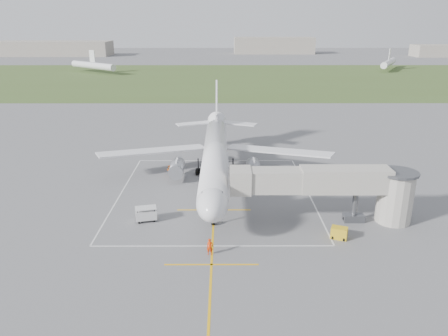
{
  "coord_description": "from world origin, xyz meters",
  "views": [
    {
      "loc": [
        1.22,
        -64.39,
        24.57
      ],
      "look_at": [
        1.38,
        -4.0,
        4.0
      ],
      "focal_mm": 35.0,
      "sensor_mm": 36.0,
      "label": 1
    }
  ],
  "objects_px": {
    "airliner": "(215,156)",
    "gpu_unit": "(339,233)",
    "jet_bridge": "(339,187)",
    "baggage_cart": "(146,214)",
    "ramp_worker_wing": "(169,171)",
    "ramp_worker_nose": "(210,247)"
  },
  "relations": [
    {
      "from": "jet_bridge",
      "to": "gpu_unit",
      "type": "bearing_deg",
      "value": -99.42
    },
    {
      "from": "baggage_cart",
      "to": "ramp_worker_nose",
      "type": "distance_m",
      "value": 12.02
    },
    {
      "from": "airliner",
      "to": "jet_bridge",
      "type": "relative_size",
      "value": 2.0
    },
    {
      "from": "airliner",
      "to": "gpu_unit",
      "type": "xyz_separation_m",
      "value": [
        14.95,
        -18.9,
        -3.7
      ]
    },
    {
      "from": "baggage_cart",
      "to": "airliner",
      "type": "bearing_deg",
      "value": 45.42
    },
    {
      "from": "jet_bridge",
      "to": "baggage_cart",
      "type": "xyz_separation_m",
      "value": [
        -24.37,
        0.17,
        -3.79
      ]
    },
    {
      "from": "ramp_worker_nose",
      "to": "baggage_cart",
      "type": "bearing_deg",
      "value": 135.12
    },
    {
      "from": "gpu_unit",
      "to": "baggage_cart",
      "type": "xyz_separation_m",
      "value": [
        -23.6,
        4.82,
        0.26
      ]
    },
    {
      "from": "airliner",
      "to": "jet_bridge",
      "type": "height_order",
      "value": "airliner"
    },
    {
      "from": "jet_bridge",
      "to": "ramp_worker_wing",
      "type": "distance_m",
      "value": 29.18
    },
    {
      "from": "ramp_worker_nose",
      "to": "ramp_worker_wing",
      "type": "xyz_separation_m",
      "value": [
        -7.38,
        25.5,
        -0.02
      ]
    },
    {
      "from": "jet_bridge",
      "to": "baggage_cart",
      "type": "height_order",
      "value": "jet_bridge"
    },
    {
      "from": "gpu_unit",
      "to": "airliner",
      "type": "bearing_deg",
      "value": 150.09
    },
    {
      "from": "baggage_cart",
      "to": "ramp_worker_wing",
      "type": "height_order",
      "value": "ramp_worker_wing"
    },
    {
      "from": "jet_bridge",
      "to": "ramp_worker_nose",
      "type": "xyz_separation_m",
      "value": [
        -15.94,
        -8.4,
        -3.79
      ]
    },
    {
      "from": "airliner",
      "to": "gpu_unit",
      "type": "relative_size",
      "value": 21.37
    },
    {
      "from": "baggage_cart",
      "to": "ramp_worker_wing",
      "type": "xyz_separation_m",
      "value": [
        1.05,
        16.93,
        -0.01
      ]
    },
    {
      "from": "ramp_worker_wing",
      "to": "baggage_cart",
      "type": "bearing_deg",
      "value": 114.76
    },
    {
      "from": "jet_bridge",
      "to": "gpu_unit",
      "type": "distance_m",
      "value": 6.22
    },
    {
      "from": "airliner",
      "to": "jet_bridge",
      "type": "bearing_deg",
      "value": -42.19
    },
    {
      "from": "gpu_unit",
      "to": "ramp_worker_nose",
      "type": "height_order",
      "value": "ramp_worker_nose"
    },
    {
      "from": "ramp_worker_nose",
      "to": "gpu_unit",
      "type": "bearing_deg",
      "value": 14.47
    }
  ]
}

